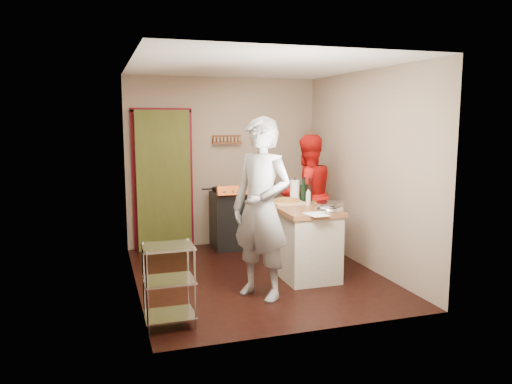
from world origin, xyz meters
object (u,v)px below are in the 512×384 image
person_stripe (261,209)px  person_red (307,195)px  stove (232,219)px  island (302,238)px  wire_shelving (169,281)px

person_stripe → person_red: size_ratio=1.14×
stove → person_stripe: person_stripe is taller
stove → island: 1.61m
island → person_red: (0.44, 0.87, 0.41)m
stove → island: (0.51, -1.53, 0.02)m
stove → person_stripe: 2.23m
island → person_red: person_red is taller
stove → person_stripe: size_ratio=0.50×
stove → person_red: size_ratio=0.57×
stove → wire_shelving: (-1.33, -2.62, -0.01)m
wire_shelving → person_stripe: person_stripe is taller
person_red → wire_shelving: bearing=33.7°
wire_shelving → person_red: bearing=40.8°
island → person_stripe: person_stripe is taller
wire_shelving → island: island is taller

